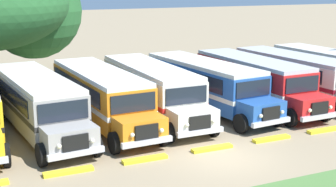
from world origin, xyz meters
TOP-DOWN VIEW (x-y plane):
  - ground_plane at (0.00, 0.00)m, footprint 220.00×220.00m
  - parked_bus_slot_2 at (-6.64, 7.26)m, footprint 3.56×10.97m
  - parked_bus_slot_3 at (-3.24, 7.40)m, footprint 3.16×10.90m
  - parked_bus_slot_4 at (-0.18, 7.70)m, footprint 2.72×10.84m
  - parked_bus_slot_5 at (3.23, 7.60)m, footprint 3.61×10.98m
  - parked_bus_slot_6 at (6.52, 7.39)m, footprint 2.91×10.87m
  - parked_bus_slot_7 at (9.85, 7.46)m, footprint 3.31×10.93m
  - parked_bus_slot_8 at (13.16, 7.66)m, footprint 3.06×10.89m
  - curb_wheelstop_2 at (-6.55, 1.08)m, footprint 2.00×0.36m
  - curb_wheelstop_3 at (-3.28, 1.08)m, footprint 2.00×0.36m
  - curb_wheelstop_4 at (0.00, 1.08)m, footprint 2.00×0.36m
  - curb_wheelstop_5 at (3.28, 1.08)m, footprint 2.00×0.36m
  - curb_wheelstop_6 at (6.55, 1.08)m, footprint 2.00×0.36m

SIDE VIEW (x-z plane):
  - ground_plane at x=0.00m, z-range 0.00..0.00m
  - curb_wheelstop_2 at x=-6.55m, z-range 0.00..0.15m
  - curb_wheelstop_3 at x=-3.28m, z-range 0.00..0.15m
  - curb_wheelstop_4 at x=0.00m, z-range 0.00..0.15m
  - curb_wheelstop_5 at x=3.28m, z-range 0.00..0.15m
  - curb_wheelstop_6 at x=6.55m, z-range 0.00..0.15m
  - parked_bus_slot_2 at x=-6.64m, z-range 0.17..2.99m
  - parked_bus_slot_3 at x=-3.24m, z-range 0.17..2.99m
  - parked_bus_slot_4 at x=-0.18m, z-range 0.17..2.99m
  - parked_bus_slot_5 at x=3.23m, z-range 0.17..2.99m
  - parked_bus_slot_6 at x=6.52m, z-range 0.17..2.99m
  - parked_bus_slot_7 at x=9.85m, z-range 0.17..2.99m
  - parked_bus_slot_8 at x=13.16m, z-range 0.17..2.99m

